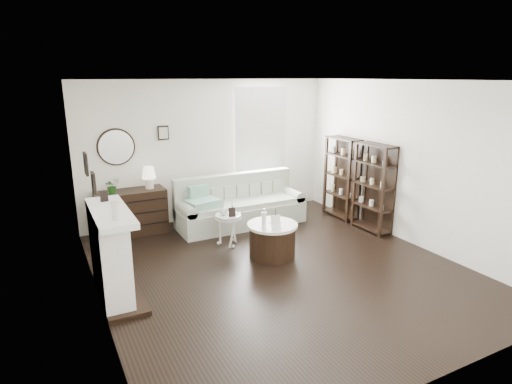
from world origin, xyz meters
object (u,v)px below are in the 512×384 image
drum_table (272,240)px  dresser (132,212)px  pedestal_table (228,217)px  sofa (239,208)px

drum_table → dresser: bearing=130.3°
dresser → pedestal_table: size_ratio=2.26×
sofa → dresser: size_ratio=2.01×
dresser → drum_table: (1.73, -2.04, -0.13)m
sofa → dresser: (-1.94, 0.40, 0.09)m
dresser → drum_table: bearing=-49.7°
pedestal_table → dresser: bearing=135.9°
sofa → dresser: sofa is taller
sofa → pedestal_table: bearing=-125.0°
drum_table → pedestal_table: size_ratio=1.48×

